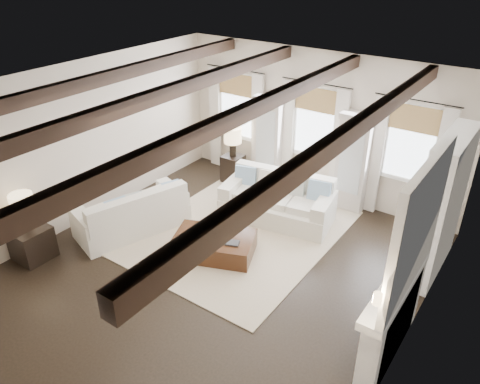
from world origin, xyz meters
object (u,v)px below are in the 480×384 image
Objects in this scene: sofa_left at (133,215)px; ottoman at (214,245)px; sofa_back at (278,202)px; side_table_front at (32,243)px; side_table_back at (233,169)px.

sofa_left reaches higher than ottoman.
sofa_back reaches higher than side_table_front.
side_table_front is (-2.92, -3.74, -0.08)m from sofa_back.
side_table_back is at bearing 97.45° from ottoman.
sofa_back is at bearing -25.29° from side_table_back.
side_table_front is 0.91× the size of side_table_back.
sofa_back is 3.89× the size of side_table_front.
sofa_back is at bearing 58.90° from ottoman.
side_table_back is (0.34, 2.89, -0.04)m from sofa_left.
side_table_back reaches higher than side_table_front.
sofa_left is 2.91m from side_table_back.
side_table_back is at bearing 154.71° from sofa_back.
ottoman is 2.97m from side_table_back.
sofa_left is (-2.08, -2.07, -0.01)m from sofa_back.
side_table_front is 4.71m from side_table_back.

